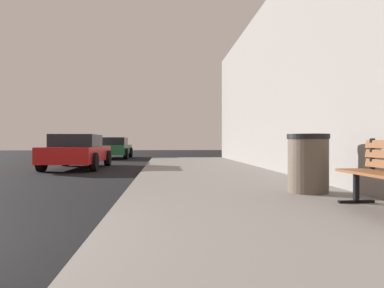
% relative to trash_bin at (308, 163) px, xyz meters
% --- Properties ---
extents(sidewalk, '(4.00, 32.00, 0.15)m').
position_rel_trash_bin_xyz_m(sidewalk, '(-1.06, -2.73, -0.57)').
color(sidewalk, gray).
rests_on(sidewalk, ground_plane).
extents(trash_bin, '(0.69, 0.69, 0.97)m').
position_rel_trash_bin_xyz_m(trash_bin, '(0.00, 0.00, 0.00)').
color(trash_bin, brown).
rests_on(trash_bin, sidewalk).
extents(car_red, '(1.94, 4.40, 1.27)m').
position_rel_trash_bin_xyz_m(car_red, '(-5.62, 7.63, 0.01)').
color(car_red, red).
rests_on(car_red, ground_plane).
extents(car_green, '(1.99, 4.38, 1.27)m').
position_rel_trash_bin_xyz_m(car_green, '(-5.48, 15.70, 0.01)').
color(car_green, '#196638').
rests_on(car_green, ground_plane).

